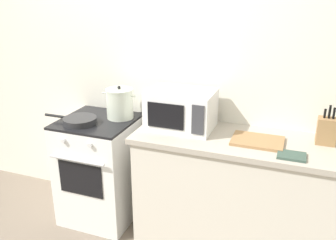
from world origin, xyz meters
TOP-DOWN VIEW (x-y plane):
  - back_wall at (0.30, 0.97)m, footprint 4.40×0.10m
  - lower_cabinet_right at (0.90, 0.62)m, footprint 1.64×0.56m
  - countertop_right at (0.90, 0.62)m, footprint 1.70×0.60m
  - stove at (-0.35, 0.60)m, footprint 0.60×0.64m
  - stock_pot at (-0.19, 0.72)m, footprint 0.31×0.23m
  - frying_pan at (-0.44, 0.48)m, footprint 0.47×0.27m
  - microwave at (0.36, 0.68)m, footprint 0.50×0.37m
  - cutting_board at (0.96, 0.60)m, footprint 0.36×0.26m
  - knife_block at (1.41, 0.74)m, footprint 0.13×0.10m
  - oven_mitt at (1.20, 0.44)m, footprint 0.18×0.14m

SIDE VIEW (x-z plane):
  - lower_cabinet_right at x=0.90m, z-range 0.00..0.88m
  - stove at x=-0.35m, z-range 0.00..0.92m
  - countertop_right at x=0.90m, z-range 0.88..0.92m
  - oven_mitt at x=1.20m, z-range 0.92..0.94m
  - cutting_board at x=0.96m, z-range 0.92..0.94m
  - frying_pan at x=-0.44m, z-range 0.92..0.97m
  - knife_block at x=1.41m, z-range 0.88..1.16m
  - stock_pot at x=-0.19m, z-range 0.91..1.18m
  - microwave at x=0.36m, z-range 0.92..1.22m
  - back_wall at x=0.30m, z-range 0.00..2.50m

